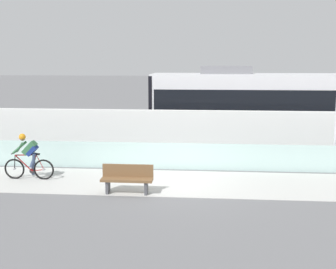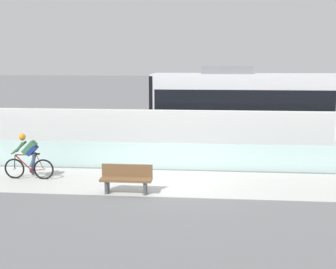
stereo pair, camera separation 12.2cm
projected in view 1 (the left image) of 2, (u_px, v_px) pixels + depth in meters
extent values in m
plane|color=slate|center=(172.00, 183.00, 14.78)|extent=(200.00, 200.00, 0.00)
cube|color=beige|center=(172.00, 183.00, 14.78)|extent=(32.00, 3.20, 0.01)
cube|color=silver|center=(176.00, 156.00, 16.51)|extent=(32.00, 0.05, 1.01)
cube|color=silver|center=(179.00, 135.00, 18.19)|extent=(32.00, 0.36, 2.05)
cube|color=#595654|center=(182.00, 147.00, 20.80)|extent=(32.00, 0.08, 0.01)
cube|color=#595654|center=(183.00, 142.00, 22.21)|extent=(32.00, 0.08, 0.01)
cube|color=silver|center=(267.00, 107.00, 20.84)|extent=(11.00, 2.50, 3.10)
cube|color=black|center=(267.00, 99.00, 20.78)|extent=(10.56, 2.54, 1.04)
cube|color=orange|center=(266.00, 135.00, 21.07)|extent=(10.78, 2.53, 0.28)
cube|color=slate|center=(226.00, 70.00, 20.72)|extent=(2.40, 1.10, 0.36)
cube|color=#232326|center=(193.00, 137.00, 21.40)|extent=(1.40, 1.88, 0.20)
cylinder|color=black|center=(192.00, 141.00, 20.71)|extent=(0.60, 0.10, 0.60)
cylinder|color=black|center=(193.00, 136.00, 22.12)|extent=(0.60, 0.10, 0.60)
cylinder|color=black|center=(336.00, 138.00, 21.52)|extent=(0.60, 0.10, 0.60)
cube|color=black|center=(153.00, 106.00, 21.31)|extent=(0.16, 2.54, 2.94)
torus|color=black|center=(14.00, 169.00, 15.19)|extent=(0.72, 0.06, 0.72)
cylinder|color=#99999E|center=(14.00, 169.00, 15.19)|extent=(0.07, 0.10, 0.07)
torus|color=black|center=(44.00, 170.00, 15.10)|extent=(0.72, 0.06, 0.72)
cylinder|color=#99999E|center=(44.00, 170.00, 15.10)|extent=(0.07, 0.10, 0.07)
cylinder|color=maroon|center=(24.00, 163.00, 15.12)|extent=(0.60, 0.04, 0.58)
cylinder|color=maroon|center=(34.00, 163.00, 15.09)|extent=(0.22, 0.04, 0.59)
cylinder|color=maroon|center=(26.00, 155.00, 15.06)|extent=(0.76, 0.04, 0.07)
cylinder|color=maroon|center=(38.00, 170.00, 15.12)|extent=(0.43, 0.03, 0.09)
cylinder|color=maroon|center=(40.00, 162.00, 15.06)|extent=(0.27, 0.02, 0.53)
cylinder|color=black|center=(15.00, 162.00, 15.14)|extent=(0.08, 0.03, 0.49)
cube|color=black|center=(36.00, 154.00, 15.03)|extent=(0.24, 0.10, 0.05)
cylinder|color=black|center=(15.00, 152.00, 15.08)|extent=(0.03, 0.58, 0.03)
cylinder|color=#262628|center=(32.00, 171.00, 15.14)|extent=(0.18, 0.02, 0.18)
cube|color=#33663F|center=(30.00, 148.00, 15.01)|extent=(0.50, 0.28, 0.51)
cube|color=navy|center=(32.00, 151.00, 15.02)|extent=(0.38, 0.30, 0.38)
sphere|color=#997051|center=(22.00, 138.00, 14.97)|extent=(0.20, 0.20, 0.20)
sphere|color=orange|center=(22.00, 137.00, 14.96)|extent=(0.23, 0.23, 0.23)
cylinder|color=#33663F|center=(20.00, 147.00, 15.04)|extent=(0.44, 0.41, 0.41)
cylinder|color=#33663F|center=(20.00, 147.00, 15.04)|extent=(0.44, 0.41, 0.41)
cylinder|color=#384766|center=(34.00, 164.00, 15.09)|extent=(0.29, 0.33, 0.80)
cylinder|color=#384766|center=(33.00, 160.00, 15.07)|extent=(0.29, 0.33, 0.54)
cylinder|color=gray|center=(333.00, 168.00, 16.37)|extent=(0.24, 0.24, 0.20)
cube|color=brown|center=(127.00, 180.00, 13.49)|extent=(1.60, 0.44, 0.08)
cube|color=brown|center=(128.00, 171.00, 13.64)|extent=(1.60, 0.06, 0.40)
cube|color=#4C4C51|center=(108.00, 187.00, 13.58)|extent=(0.08, 0.36, 0.41)
cube|color=#4C4C51|center=(146.00, 188.00, 13.48)|extent=(0.08, 0.36, 0.41)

